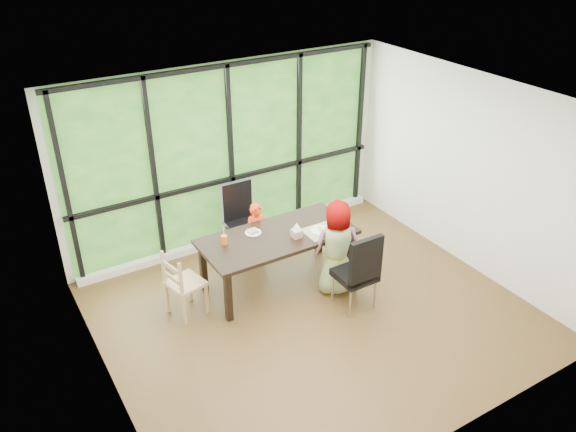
# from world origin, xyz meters

# --- Properties ---
(ground) EXTENTS (5.00, 5.00, 0.00)m
(ground) POSITION_xyz_m (0.00, 0.00, 0.00)
(ground) COLOR black
(ground) RESTS_ON ground
(back_wall) EXTENTS (5.00, 0.00, 5.00)m
(back_wall) POSITION_xyz_m (0.00, 2.25, 1.35)
(back_wall) COLOR silver
(back_wall) RESTS_ON ground
(foliage_backdrop) EXTENTS (4.80, 0.02, 2.65)m
(foliage_backdrop) POSITION_xyz_m (0.00, 2.23, 1.35)
(foliage_backdrop) COLOR #1F5317
(foliage_backdrop) RESTS_ON back_wall
(window_mullions) EXTENTS (4.80, 0.06, 2.65)m
(window_mullions) POSITION_xyz_m (0.00, 2.19, 1.35)
(window_mullions) COLOR black
(window_mullions) RESTS_ON back_wall
(window_sill) EXTENTS (4.80, 0.12, 0.10)m
(window_sill) POSITION_xyz_m (0.00, 2.15, 0.05)
(window_sill) COLOR silver
(window_sill) RESTS_ON ground
(dining_table) EXTENTS (2.10, 1.11, 0.75)m
(dining_table) POSITION_xyz_m (-0.05, 0.81, 0.38)
(dining_table) COLOR black
(dining_table) RESTS_ON ground
(chair_window_leather) EXTENTS (0.46, 0.46, 1.08)m
(chair_window_leather) POSITION_xyz_m (-0.09, 1.71, 0.54)
(chair_window_leather) COLOR black
(chair_window_leather) RESTS_ON ground
(chair_interior_leather) EXTENTS (0.46, 0.46, 1.08)m
(chair_interior_leather) POSITION_xyz_m (0.53, -0.11, 0.54)
(chair_interior_leather) COLOR black
(chair_interior_leather) RESTS_ON ground
(chair_end_beech) EXTENTS (0.48, 0.50, 0.90)m
(chair_end_beech) POSITION_xyz_m (-1.34, 0.84, 0.45)
(chair_end_beech) COLOR #AA8158
(chair_end_beech) RESTS_ON ground
(child_toddler) EXTENTS (0.38, 0.29, 0.94)m
(child_toddler) POSITION_xyz_m (-0.05, 1.38, 0.47)
(child_toddler) COLOR #FA320B
(child_toddler) RESTS_ON ground
(child_older) EXTENTS (0.74, 0.60, 1.30)m
(child_older) POSITION_xyz_m (0.55, 0.29, 0.65)
(child_older) COLOR gray
(child_older) RESTS_ON ground
(placemat) EXTENTS (0.52, 0.38, 0.01)m
(placemat) POSITION_xyz_m (0.53, 0.59, 0.75)
(placemat) COLOR tan
(placemat) RESTS_ON dining_table
(plate_far) EXTENTS (0.21, 0.21, 0.01)m
(plate_far) POSITION_xyz_m (-0.29, 1.02, 0.76)
(plate_far) COLOR white
(plate_far) RESTS_ON dining_table
(plate_near) EXTENTS (0.27, 0.27, 0.02)m
(plate_near) POSITION_xyz_m (0.50, 0.60, 0.76)
(plate_near) COLOR white
(plate_near) RESTS_ON dining_table
(orange_cup) EXTENTS (0.08, 0.08, 0.12)m
(orange_cup) POSITION_xyz_m (-0.73, 0.97, 0.81)
(orange_cup) COLOR orange
(orange_cup) RESTS_ON dining_table
(green_cup) EXTENTS (0.07, 0.07, 0.11)m
(green_cup) POSITION_xyz_m (0.79, 0.54, 0.81)
(green_cup) COLOR green
(green_cup) RESTS_ON dining_table
(white_mug) EXTENTS (0.08, 0.08, 0.09)m
(white_mug) POSITION_xyz_m (0.91, 0.88, 0.79)
(white_mug) COLOR white
(white_mug) RESTS_ON dining_table
(tissue_box) EXTENTS (0.12, 0.12, 0.10)m
(tissue_box) POSITION_xyz_m (0.14, 0.64, 0.80)
(tissue_box) COLOR tan
(tissue_box) RESTS_ON dining_table
(crepe_rolls_far) EXTENTS (0.15, 0.12, 0.04)m
(crepe_rolls_far) POSITION_xyz_m (-0.29, 1.02, 0.78)
(crepe_rolls_far) COLOR tan
(crepe_rolls_far) RESTS_ON plate_far
(crepe_rolls_near) EXTENTS (0.05, 0.12, 0.04)m
(crepe_rolls_near) POSITION_xyz_m (0.50, 0.60, 0.79)
(crepe_rolls_near) COLOR tan
(crepe_rolls_near) RESTS_ON plate_near
(straw_white) EXTENTS (0.01, 0.04, 0.20)m
(straw_white) POSITION_xyz_m (-0.73, 0.97, 0.91)
(straw_white) COLOR white
(straw_white) RESTS_ON orange_cup
(straw_pink) EXTENTS (0.01, 0.04, 0.20)m
(straw_pink) POSITION_xyz_m (0.79, 0.54, 0.90)
(straw_pink) COLOR pink
(straw_pink) RESTS_ON green_cup
(tissue) EXTENTS (0.12, 0.12, 0.11)m
(tissue) POSITION_xyz_m (0.14, 0.64, 0.91)
(tissue) COLOR white
(tissue) RESTS_ON tissue_box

